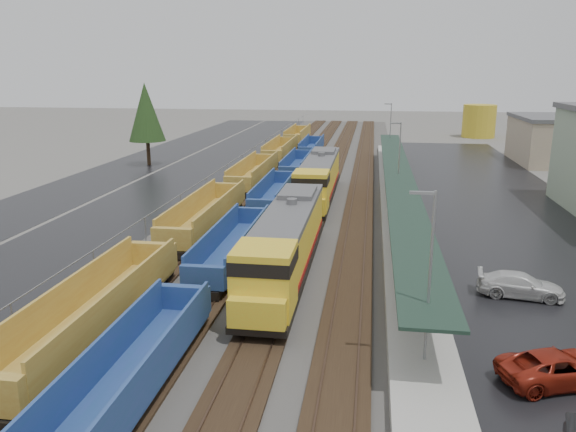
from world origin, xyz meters
name	(u,v)px	position (x,y,z in m)	size (l,w,h in m)	color
ballast_strip	(308,184)	(0.00, 60.00, 0.04)	(20.00, 160.00, 0.08)	#302D2B
trackbed	(308,183)	(0.00, 60.00, 0.16)	(14.60, 160.00, 0.22)	black
west_parking_lot	(181,181)	(-15.00, 60.00, 0.01)	(10.00, 160.00, 0.02)	black
west_road	(101,178)	(-25.00, 60.00, 0.01)	(9.00, 160.00, 0.02)	black
east_commuter_lot	(502,212)	(19.00, 50.00, 0.01)	(16.00, 100.00, 0.02)	black
station_platform	(397,200)	(9.50, 50.01, 0.73)	(3.00, 80.00, 8.00)	#9E9B93
chainlink_fence	(223,171)	(-9.50, 58.44, 1.61)	(0.08, 160.04, 2.02)	gray
distant_hills	(480,106)	(44.79, 210.68, 0.00)	(301.00, 140.00, 25.20)	#51634D
tree_west_far	(146,112)	(-23.00, 70.00, 7.12)	(4.84, 4.84, 11.00)	#332316
locomotive_lead	(286,244)	(2.00, 30.05, 2.36)	(2.96, 19.50, 4.41)	black
locomotive_trail	(319,179)	(2.00, 51.05, 2.36)	(2.96, 19.50, 4.41)	black
well_string_yellow	(206,216)	(-6.00, 39.90, 1.24)	(2.86, 128.62, 2.54)	#A3792D
well_string_blue	(233,247)	(-2.00, 32.68, 1.14)	(2.55, 113.17, 2.26)	navy
storage_tank	(479,121)	(27.07, 110.37, 3.09)	(6.18, 6.18, 6.18)	gold
parked_car_east_b	(558,368)	(14.89, 20.06, 0.68)	(4.93, 2.27, 1.37)	maroon
parked_car_east_c	(520,285)	(15.65, 29.44, 0.69)	(4.74, 1.93, 1.38)	silver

